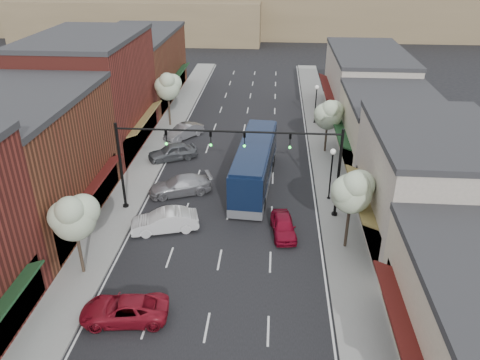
% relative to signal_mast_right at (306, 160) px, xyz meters
% --- Properties ---
extents(ground, '(160.00, 160.00, 0.00)m').
position_rel_signal_mast_right_xyz_m(ground, '(-5.62, -8.00, -4.62)').
color(ground, black).
rests_on(ground, ground).
extents(sidewalk_left, '(2.80, 73.00, 0.15)m').
position_rel_signal_mast_right_xyz_m(sidewalk_left, '(-14.02, 10.50, -4.55)').
color(sidewalk_left, gray).
rests_on(sidewalk_left, ground).
extents(sidewalk_right, '(2.80, 73.00, 0.15)m').
position_rel_signal_mast_right_xyz_m(sidewalk_right, '(2.78, 10.50, -4.55)').
color(sidewalk_right, gray).
rests_on(sidewalk_right, ground).
extents(curb_left, '(0.25, 73.00, 0.17)m').
position_rel_signal_mast_right_xyz_m(curb_left, '(-12.62, 10.50, -4.55)').
color(curb_left, gray).
rests_on(curb_left, ground).
extents(curb_right, '(0.25, 73.00, 0.17)m').
position_rel_signal_mast_right_xyz_m(curb_right, '(1.38, 10.50, -4.55)').
color(curb_right, gray).
rests_on(curb_right, ground).
extents(bldg_left_midnear, '(10.14, 14.10, 9.40)m').
position_rel_signal_mast_right_xyz_m(bldg_left_midnear, '(-19.85, -2.00, 0.03)').
color(bldg_left_midnear, brown).
rests_on(bldg_left_midnear, ground).
extents(bldg_left_midfar, '(10.14, 14.10, 10.90)m').
position_rel_signal_mast_right_xyz_m(bldg_left_midfar, '(-19.86, 12.00, 0.78)').
color(bldg_left_midfar, maroon).
rests_on(bldg_left_midfar, ground).
extents(bldg_left_far, '(10.14, 18.10, 8.40)m').
position_rel_signal_mast_right_xyz_m(bldg_left_far, '(-19.84, 28.00, -0.46)').
color(bldg_left_far, brown).
rests_on(bldg_left_far, ground).
extents(bldg_right_midnear, '(9.14, 12.10, 7.90)m').
position_rel_signal_mast_right_xyz_m(bldg_right_midnear, '(8.10, -2.00, -0.72)').
color(bldg_right_midnear, '#BEB0A3').
rests_on(bldg_right_midnear, ground).
extents(bldg_right_midfar, '(9.14, 12.10, 6.40)m').
position_rel_signal_mast_right_xyz_m(bldg_right_midfar, '(8.08, 10.00, -1.46)').
color(bldg_right_midfar, beige).
rests_on(bldg_right_midfar, ground).
extents(bldg_right_far, '(9.14, 16.10, 7.40)m').
position_rel_signal_mast_right_xyz_m(bldg_right_far, '(8.09, 24.00, -0.96)').
color(bldg_right_far, '#BEB0A3').
rests_on(bldg_right_far, ground).
extents(hill_far, '(120.00, 30.00, 12.00)m').
position_rel_signal_mast_right_xyz_m(hill_far, '(-5.62, 82.00, 1.38)').
color(hill_far, '#7A6647').
rests_on(hill_far, ground).
extents(hill_near, '(50.00, 20.00, 8.00)m').
position_rel_signal_mast_right_xyz_m(hill_near, '(-30.62, 70.00, -0.62)').
color(hill_near, '#7A6647').
rests_on(hill_near, ground).
extents(signal_mast_right, '(8.22, 0.46, 7.00)m').
position_rel_signal_mast_right_xyz_m(signal_mast_right, '(0.00, 0.00, 0.00)').
color(signal_mast_right, black).
rests_on(signal_mast_right, ground).
extents(signal_mast_left, '(8.22, 0.46, 7.00)m').
position_rel_signal_mast_right_xyz_m(signal_mast_left, '(-11.24, 0.00, 0.00)').
color(signal_mast_left, black).
rests_on(signal_mast_left, ground).
extents(tree_right_near, '(2.85, 2.65, 5.95)m').
position_rel_signal_mast_right_xyz_m(tree_right_near, '(2.73, -4.05, -0.17)').
color(tree_right_near, '#47382B').
rests_on(tree_right_near, ground).
extents(tree_right_far, '(2.85, 2.65, 5.43)m').
position_rel_signal_mast_right_xyz_m(tree_right_far, '(2.73, 11.95, -0.63)').
color(tree_right_far, '#47382B').
rests_on(tree_right_far, ground).
extents(tree_left_near, '(2.85, 2.65, 5.69)m').
position_rel_signal_mast_right_xyz_m(tree_left_near, '(-13.87, -8.05, -0.40)').
color(tree_left_near, '#47382B').
rests_on(tree_left_near, ground).
extents(tree_left_far, '(2.85, 2.65, 6.13)m').
position_rel_signal_mast_right_xyz_m(tree_left_far, '(-13.87, 17.95, -0.02)').
color(tree_left_far, '#47382B').
rests_on(tree_left_far, ground).
extents(lamp_post_near, '(0.44, 0.44, 4.44)m').
position_rel_signal_mast_right_xyz_m(lamp_post_near, '(2.18, 2.50, -1.62)').
color(lamp_post_near, black).
rests_on(lamp_post_near, ground).
extents(lamp_post_far, '(0.44, 0.44, 4.44)m').
position_rel_signal_mast_right_xyz_m(lamp_post_far, '(2.18, 20.00, -1.62)').
color(lamp_post_far, black).
rests_on(lamp_post_far, ground).
extents(coach_bus, '(3.55, 12.27, 3.70)m').
position_rel_signal_mast_right_xyz_m(coach_bus, '(-3.86, 4.73, -2.70)').
color(coach_bus, '#0C1833').
rests_on(coach_bus, ground).
extents(red_hatchback, '(2.06, 4.07, 1.33)m').
position_rel_signal_mast_right_xyz_m(red_hatchback, '(-1.48, -2.67, -3.96)').
color(red_hatchback, maroon).
rests_on(red_hatchback, ground).
extents(parked_car_a, '(5.00, 2.70, 1.33)m').
position_rel_signal_mast_right_xyz_m(parked_car_a, '(-10.17, -11.70, -3.96)').
color(parked_car_a, maroon).
rests_on(parked_car_a, ground).
extents(parked_car_b, '(5.02, 2.89, 1.56)m').
position_rel_signal_mast_right_xyz_m(parked_car_b, '(-9.90, -2.84, -3.84)').
color(parked_car_b, silver).
rests_on(parked_car_b, ground).
extents(parked_car_c, '(5.53, 3.75, 1.49)m').
position_rel_signal_mast_right_xyz_m(parked_car_c, '(-9.82, 2.67, -3.88)').
color(parked_car_c, '#9F9FA5').
rests_on(parked_car_c, ground).
extents(parked_car_d, '(4.93, 3.72, 1.57)m').
position_rel_signal_mast_right_xyz_m(parked_car_d, '(-11.82, 9.22, -3.84)').
color(parked_car_d, '#55585C').
rests_on(parked_car_d, ground).
extents(parked_car_e, '(3.97, 4.44, 1.46)m').
position_rel_signal_mast_right_xyz_m(parked_car_e, '(-11.73, 14.60, -3.89)').
color(parked_car_e, gray).
rests_on(parked_car_e, ground).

